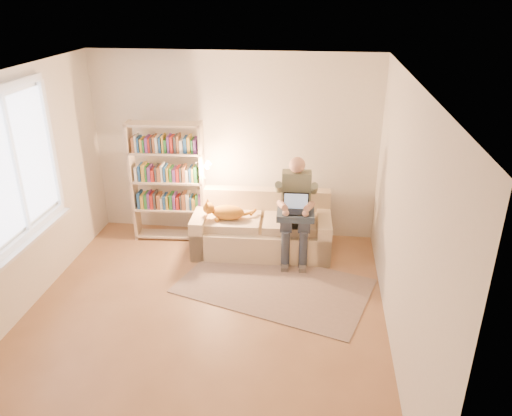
# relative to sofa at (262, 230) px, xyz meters

# --- Properties ---
(floor) EXTENTS (4.50, 4.50, 0.00)m
(floor) POSITION_rel_sofa_xyz_m (-0.46, -1.72, -0.29)
(floor) COLOR #8D6140
(floor) RESTS_ON ground
(ceiling) EXTENTS (4.00, 4.50, 0.02)m
(ceiling) POSITION_rel_sofa_xyz_m (-0.46, -1.72, 2.31)
(ceiling) COLOR white
(ceiling) RESTS_ON wall_back
(wall_left) EXTENTS (0.02, 4.50, 2.60)m
(wall_left) POSITION_rel_sofa_xyz_m (-2.46, -1.72, 1.01)
(wall_left) COLOR silver
(wall_left) RESTS_ON floor
(wall_right) EXTENTS (0.02, 4.50, 2.60)m
(wall_right) POSITION_rel_sofa_xyz_m (1.54, -1.72, 1.01)
(wall_right) COLOR silver
(wall_right) RESTS_ON floor
(wall_back) EXTENTS (4.00, 0.02, 2.60)m
(wall_back) POSITION_rel_sofa_xyz_m (-0.46, 0.53, 1.01)
(wall_back) COLOR silver
(wall_back) RESTS_ON floor
(wall_front) EXTENTS (4.00, 0.02, 2.60)m
(wall_front) POSITION_rel_sofa_xyz_m (-0.46, -3.97, 1.01)
(wall_front) COLOR silver
(wall_front) RESTS_ON floor
(window) EXTENTS (0.12, 1.52, 1.69)m
(window) POSITION_rel_sofa_xyz_m (-2.41, -1.52, 1.09)
(window) COLOR white
(window) RESTS_ON wall_left
(sofa) EXTENTS (1.88, 0.91, 0.79)m
(sofa) POSITION_rel_sofa_xyz_m (0.00, 0.00, 0.00)
(sofa) COLOR beige
(sofa) RESTS_ON floor
(person) EXTENTS (0.40, 0.63, 1.36)m
(person) POSITION_rel_sofa_xyz_m (0.46, -0.13, 0.48)
(person) COLOR slate
(person) RESTS_ON sofa
(cat) EXTENTS (0.66, 0.25, 0.24)m
(cat) POSITION_rel_sofa_xyz_m (-0.45, -0.14, 0.32)
(cat) COLOR orange
(cat) RESTS_ON sofa
(blanket) EXTENTS (0.49, 0.41, 0.09)m
(blanket) POSITION_rel_sofa_xyz_m (0.44, -0.26, 0.39)
(blanket) COLOR #2B394B
(blanket) RESTS_ON person
(laptop) EXTENTS (0.34, 0.28, 0.29)m
(laptop) POSITION_rel_sofa_xyz_m (0.44, -0.25, 0.49)
(laptop) COLOR black
(laptop) RESTS_ON blanket
(bookshelf) EXTENTS (1.15, 0.32, 1.71)m
(bookshelf) POSITION_rel_sofa_xyz_m (-1.34, 0.18, 0.66)
(bookshelf) COLOR beige
(bookshelf) RESTS_ON floor
(rug) EXTENTS (2.53, 1.94, 0.01)m
(rug) POSITION_rel_sofa_xyz_m (0.26, -0.93, -0.28)
(rug) COLOR gray
(rug) RESTS_ON floor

